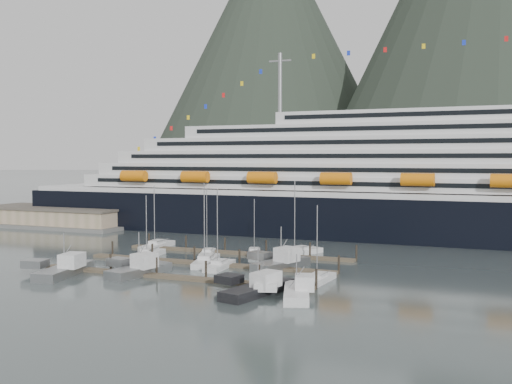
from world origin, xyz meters
TOP-DOWN VIEW (x-y plane):
  - ground at (0.00, 0.00)m, footprint 1600.00×1600.00m
  - cruise_ship at (30.03, 54.94)m, footprint 210.00×30.40m
  - warehouse at (-72.00, 42.00)m, footprint 46.00×20.00m
  - dock_near at (-4.93, -9.95)m, footprint 48.18×2.28m
  - dock_mid at (-4.93, 3.05)m, footprint 48.18×2.28m
  - dock_far at (-4.93, 16.05)m, footprint 48.18×2.28m
  - sailboat_a at (-19.29, 6.52)m, footprint 3.63×9.62m
  - sailboat_b at (-9.55, 12.38)m, footprint 4.92×8.87m
  - sailboat_c at (-1.24, 0.61)m, footprint 3.28×9.63m
  - sailboat_d at (-5.46, 3.70)m, footprint 5.94×12.48m
  - sailboat_e at (-23.74, 16.74)m, footprint 3.62×11.40m
  - sailboat_f at (-1.37, 16.70)m, footprint 5.03×8.15m
  - sailboat_g at (6.76, 19.99)m, footprint 7.53×11.38m
  - sailboat_h at (18.00, -4.07)m, footprint 3.27×8.95m
  - trawler_a at (-22.44, -14.20)m, footprint 10.43×14.28m
  - trawler_b at (-11.01, -9.58)m, footprint 9.51×12.43m
  - trawler_c at (12.16, -14.96)m, footprint 10.39×14.16m
  - trawler_d at (17.88, -15.04)m, footprint 9.21×11.59m
  - trawler_e at (8.48, 4.73)m, footprint 10.40×12.96m

SIDE VIEW (x-z plane):
  - ground at x=0.00m, z-range 0.00..0.00m
  - dock_near at x=-4.93m, z-range -1.29..1.91m
  - dock_mid at x=-4.93m, z-range -1.29..1.91m
  - dock_far at x=-4.93m, z-range -1.29..1.91m
  - sailboat_f at x=-1.37m, z-range -5.33..6.12m
  - sailboat_b at x=-9.55m, z-range -6.35..7.16m
  - sailboat_h at x=18.00m, z-range -5.79..6.62m
  - sailboat_a at x=-19.29m, z-range -5.82..6.66m
  - sailboat_c at x=-1.24m, z-range -6.74..7.60m
  - sailboat_e at x=-23.74m, z-range -6.55..7.42m
  - sailboat_g at x=6.76m, z-range -7.16..8.03m
  - sailboat_d at x=-5.46m, z-range -7.17..8.05m
  - trawler_d at x=17.88m, z-range -2.44..4.16m
  - trawler_c at x=12.16m, z-range -2.60..4.39m
  - trawler_a at x=-22.44m, z-range -2.86..4.75m
  - trawler_b at x=-11.01m, z-range -2.92..4.85m
  - trawler_e at x=8.48m, z-range -3.04..5.01m
  - warehouse at x=-72.00m, z-range -0.65..5.15m
  - cruise_ship at x=30.03m, z-range -13.11..37.19m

